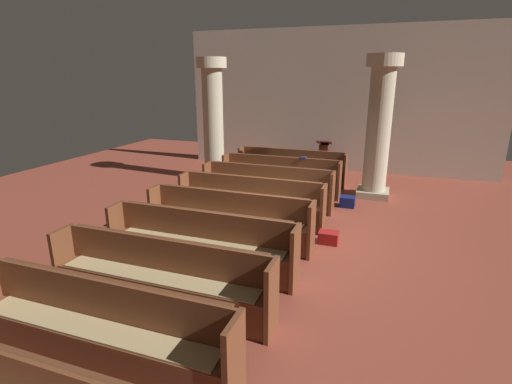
# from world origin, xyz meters

# --- Properties ---
(ground_plane) EXTENTS (19.20, 19.20, 0.00)m
(ground_plane) POSITION_xyz_m (0.00, 0.00, 0.00)
(ground_plane) COLOR brown
(back_wall) EXTENTS (10.00, 0.16, 4.50)m
(back_wall) POSITION_xyz_m (0.00, 6.08, 2.25)
(back_wall) COLOR beige
(back_wall) RESTS_ON ground
(pew_row_0) EXTENTS (3.18, 0.47, 0.96)m
(pew_row_0) POSITION_xyz_m (-0.88, 3.99, 0.51)
(pew_row_0) COLOR brown
(pew_row_0) RESTS_ON ground
(pew_row_1) EXTENTS (3.18, 0.46, 0.96)m
(pew_row_1) POSITION_xyz_m (-0.88, 2.84, 0.51)
(pew_row_1) COLOR brown
(pew_row_1) RESTS_ON ground
(pew_row_2) EXTENTS (3.18, 0.47, 0.96)m
(pew_row_2) POSITION_xyz_m (-0.88, 1.69, 0.51)
(pew_row_2) COLOR brown
(pew_row_2) RESTS_ON ground
(pew_row_3) EXTENTS (3.18, 0.46, 0.96)m
(pew_row_3) POSITION_xyz_m (-0.88, 0.54, 0.51)
(pew_row_3) COLOR brown
(pew_row_3) RESTS_ON ground
(pew_row_4) EXTENTS (3.18, 0.46, 0.96)m
(pew_row_4) POSITION_xyz_m (-0.88, -0.60, 0.51)
(pew_row_4) COLOR brown
(pew_row_4) RESTS_ON ground
(pew_row_5) EXTENTS (3.18, 0.47, 0.96)m
(pew_row_5) POSITION_xyz_m (-0.88, -1.75, 0.51)
(pew_row_5) COLOR brown
(pew_row_5) RESTS_ON ground
(pew_row_6) EXTENTS (3.18, 0.46, 0.96)m
(pew_row_6) POSITION_xyz_m (-0.88, -2.90, 0.51)
(pew_row_6) COLOR brown
(pew_row_6) RESTS_ON ground
(pew_row_7) EXTENTS (3.18, 0.46, 0.96)m
(pew_row_7) POSITION_xyz_m (-0.88, -4.05, 0.51)
(pew_row_7) COLOR brown
(pew_row_7) RESTS_ON ground
(pillar_aisle_side) EXTENTS (0.86, 0.86, 3.54)m
(pillar_aisle_side) POSITION_xyz_m (1.49, 3.37, 1.84)
(pillar_aisle_side) COLOR tan
(pillar_aisle_side) RESTS_ON ground
(pillar_far_side) EXTENTS (0.86, 0.86, 3.54)m
(pillar_far_side) POSITION_xyz_m (-3.21, 3.67, 1.84)
(pillar_far_side) COLOR tan
(pillar_far_side) RESTS_ON ground
(lectern) EXTENTS (0.48, 0.45, 1.08)m
(lectern) POSITION_xyz_m (-0.17, 5.36, 0.45)
(lectern) COLOR #411E13
(lectern) RESTS_ON ground
(hymn_book) EXTENTS (0.15, 0.19, 0.03)m
(hymn_book) POSITION_xyz_m (-0.31, 3.03, 0.98)
(hymn_book) COLOR navy
(hymn_book) RESTS_ON pew_row_1
(kneeler_box_red) EXTENTS (0.37, 0.27, 0.23)m
(kneeler_box_red) POSITION_xyz_m (0.89, 0.01, 0.11)
(kneeler_box_red) COLOR maroon
(kneeler_box_red) RESTS_ON ground
(kneeler_box_navy) EXTENTS (0.35, 0.30, 0.25)m
(kneeler_box_navy) POSITION_xyz_m (0.97, 2.28, 0.13)
(kneeler_box_navy) COLOR navy
(kneeler_box_navy) RESTS_ON ground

